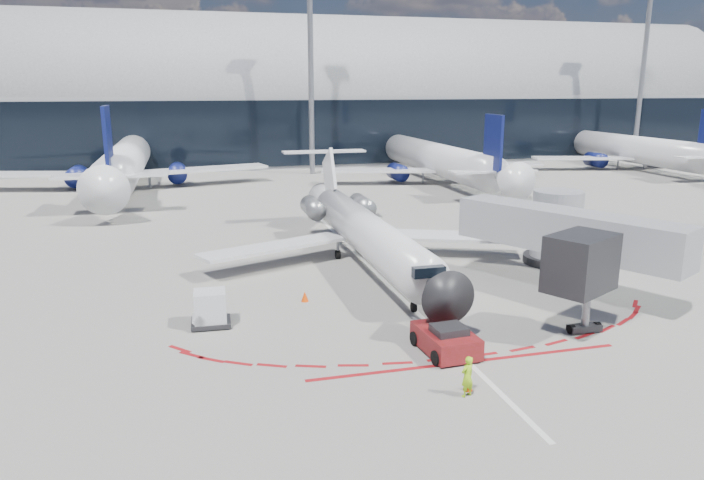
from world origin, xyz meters
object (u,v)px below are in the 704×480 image
object	(u,v)px
pushback_tug	(446,340)
uld_container	(210,309)
regional_jet	(363,229)
ramp_worker	(467,376)

from	to	relation	value
pushback_tug	uld_container	size ratio (longest dim) A/B	2.67
regional_jet	uld_container	distance (m)	13.72
regional_jet	uld_container	bearing A→B (deg)	-138.46
regional_jet	pushback_tug	xyz separation A→B (m)	(-0.39, -14.85, -1.65)
pushback_tug	ramp_worker	bearing A→B (deg)	-105.47
uld_container	ramp_worker	bearing A→B (deg)	-45.30
pushback_tug	uld_container	distance (m)	11.41
pushback_tug	uld_container	world-z (taller)	uld_container
uld_container	pushback_tug	bearing A→B (deg)	-28.60
ramp_worker	uld_container	bearing A→B (deg)	-68.34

